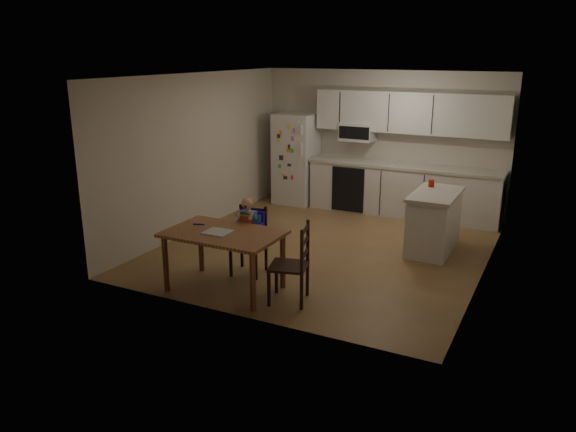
# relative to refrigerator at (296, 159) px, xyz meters

# --- Properties ---
(room) EXTENTS (4.52, 5.01, 2.51)m
(room) POSITION_rel_refrigerator_xyz_m (1.55, -1.67, 0.40)
(room) COLOR brown
(room) RESTS_ON ground
(refrigerator) EXTENTS (0.72, 0.70, 1.70)m
(refrigerator) POSITION_rel_refrigerator_xyz_m (0.00, 0.00, 0.00)
(refrigerator) COLOR silver
(refrigerator) RESTS_ON ground
(kitchen_run) EXTENTS (3.37, 0.62, 2.15)m
(kitchen_run) POSITION_rel_refrigerator_xyz_m (2.05, 0.09, 0.03)
(kitchen_run) COLOR silver
(kitchen_run) RESTS_ON ground
(kitchen_island) EXTENTS (0.62, 1.19, 0.87)m
(kitchen_island) POSITION_rel_refrigerator_xyz_m (2.99, -1.55, -0.41)
(kitchen_island) COLOR silver
(kitchen_island) RESTS_ON ground
(red_cup) EXTENTS (0.09, 0.09, 0.11)m
(red_cup) POSITION_rel_refrigerator_xyz_m (2.84, -1.22, 0.08)
(red_cup) COLOR #B41E0D
(red_cup) RESTS_ON kitchen_island
(dining_table) EXTENTS (1.38, 0.89, 0.74)m
(dining_table) POSITION_rel_refrigerator_xyz_m (1.03, -4.10, -0.21)
(dining_table) COLOR brown
(dining_table) RESTS_ON ground
(napkin) EXTENTS (0.32, 0.27, 0.01)m
(napkin) POSITION_rel_refrigerator_xyz_m (0.98, -4.15, -0.10)
(napkin) COLOR #BCBCC1
(napkin) RESTS_ON dining_table
(toddler_spoon) EXTENTS (0.12, 0.06, 0.02)m
(toddler_spoon) POSITION_rel_refrigerator_xyz_m (0.59, -4.00, -0.10)
(toddler_spoon) COLOR #1C11C7
(toddler_spoon) RESTS_ON dining_table
(chair_booster) EXTENTS (0.44, 0.44, 1.04)m
(chair_booster) POSITION_rel_refrigerator_xyz_m (1.03, -3.49, -0.22)
(chair_booster) COLOR black
(chair_booster) RESTS_ON ground
(chair_side) EXTENTS (0.51, 0.51, 0.95)m
(chair_side) POSITION_rel_refrigerator_xyz_m (1.98, -4.03, -0.31)
(chair_side) COLOR black
(chair_side) RESTS_ON ground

